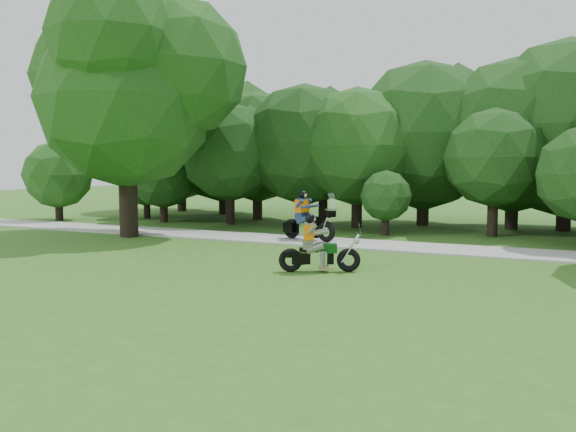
% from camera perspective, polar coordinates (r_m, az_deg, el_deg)
% --- Properties ---
extents(ground, '(100.00, 100.00, 0.00)m').
position_cam_1_polar(ground, '(10.91, 4.67, -8.96)').
color(ground, '#30611B').
rests_on(ground, ground).
extents(walkway, '(60.00, 2.20, 0.06)m').
position_cam_1_polar(walkway, '(18.49, 13.21, -3.15)').
color(walkway, '#9B9B96').
rests_on(walkway, ground).
extents(tree_line, '(40.73, 12.00, 7.77)m').
position_cam_1_polar(tree_line, '(24.63, 19.42, 7.27)').
color(tree_line, black).
rests_on(tree_line, ground).
extents(big_tree_west, '(8.64, 6.56, 9.96)m').
position_cam_1_polar(big_tree_west, '(22.17, -15.66, 13.00)').
color(big_tree_west, black).
rests_on(big_tree_west, ground).
extents(chopper_motorcycle, '(1.97, 1.17, 1.47)m').
position_cam_1_polar(chopper_motorcycle, '(14.03, 2.82, -3.52)').
color(chopper_motorcycle, black).
rests_on(chopper_motorcycle, ground).
extents(touring_motorcycle, '(2.23, 1.13, 1.73)m').
position_cam_1_polar(touring_motorcycle, '(19.59, 1.77, -0.62)').
color(touring_motorcycle, black).
rests_on(touring_motorcycle, walkway).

